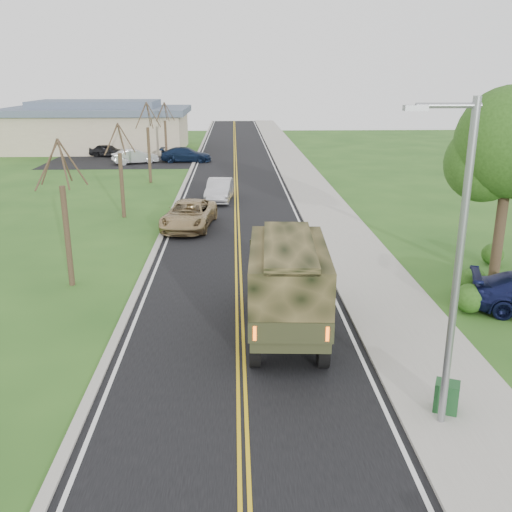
{
  "coord_description": "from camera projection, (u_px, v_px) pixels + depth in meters",
  "views": [
    {
      "loc": [
        -0.14,
        -12.75,
        8.41
      ],
      "look_at": [
        0.66,
        8.04,
        1.8
      ],
      "focal_mm": 40.0,
      "sensor_mm": 36.0,
      "label": 1
    }
  ],
  "objects": [
    {
      "name": "bare_tree_a",
      "position": [
        66.0,
        224.0,
        23.16
      ],
      "size": [
        1.93,
        2.26,
        6.08
      ],
      "color": "#38281C",
      "rests_on": "ground"
    },
    {
      "name": "sidewalk_right",
      "position": [
        299.0,
        169.0,
        52.99
      ],
      "size": [
        3.2,
        120.0,
        0.1
      ],
      "primitive_type": "cube",
      "color": "#9E998E",
      "rests_on": "ground"
    },
    {
      "name": "bare_tree_b",
      "position": [
        121.0,
        178.0,
        34.63
      ],
      "size": [
        1.83,
        2.14,
        5.73
      ],
      "color": "#38281C",
      "rests_on": "ground"
    },
    {
      "name": "road",
      "position": [
        236.0,
        170.0,
        52.78
      ],
      "size": [
        8.0,
        120.0,
        0.01
      ],
      "primitive_type": "cube",
      "color": "black",
      "rests_on": "ground"
    },
    {
      "name": "leafy_tree",
      "position": [
        510.0,
        151.0,
        22.96
      ],
      "size": [
        4.83,
        4.5,
        8.1
      ],
      "color": "#38281C",
      "rests_on": "ground"
    },
    {
      "name": "lot_car_dark",
      "position": [
        108.0,
        150.0,
        61.4
      ],
      "size": [
        4.25,
        2.58,
        1.35
      ],
      "primitive_type": "imported",
      "rotation": [
        0.0,
        0.0,
        1.3
      ],
      "color": "black",
      "rests_on": "ground"
    },
    {
      "name": "military_truck",
      "position": [
        287.0,
        279.0,
        18.9
      ],
      "size": [
        2.77,
        6.99,
        3.42
      ],
      "rotation": [
        0.0,
        0.0,
        -0.06
      ],
      "color": "black",
      "rests_on": "ground"
    },
    {
      "name": "lot_car_silver",
      "position": [
        135.0,
        156.0,
        56.52
      ],
      "size": [
        4.67,
        3.19,
        1.46
      ],
      "primitive_type": "imported",
      "rotation": [
        0.0,
        0.0,
        1.98
      ],
      "color": "#BCBCC1",
      "rests_on": "ground"
    },
    {
      "name": "commercial_building",
      "position": [
        98.0,
        127.0,
        66.59
      ],
      "size": [
        25.5,
        21.5,
        5.65
      ],
      "color": "tan",
      "rests_on": "ground"
    },
    {
      "name": "curb_left",
      "position": [
        191.0,
        170.0,
        52.62
      ],
      "size": [
        0.3,
        120.0,
        0.1
      ],
      "primitive_type": "cube",
      "color": "#9E998E",
      "rests_on": "ground"
    },
    {
      "name": "ground",
      "position": [
        242.0,
        417.0,
        14.69
      ],
      "size": [
        160.0,
        160.0,
        0.0
      ],
      "primitive_type": "plane",
      "color": "#27501A",
      "rests_on": "ground"
    },
    {
      "name": "lot_car_navy",
      "position": [
        186.0,
        155.0,
        57.69
      ],
      "size": [
        5.14,
        2.16,
        1.48
      ],
      "primitive_type": "imported",
      "rotation": [
        0.0,
        0.0,
        1.55
      ],
      "color": "black",
      "rests_on": "ground"
    },
    {
      "name": "bare_tree_d",
      "position": [
        166.0,
        136.0,
        57.47
      ],
      "size": [
        1.88,
        2.2,
        5.91
      ],
      "color": "#38281C",
      "rests_on": "ground"
    },
    {
      "name": "street_light",
      "position": [
        455.0,
        257.0,
        13.05
      ],
      "size": [
        1.65,
        0.22,
        8.0
      ],
      "color": "gray",
      "rests_on": "ground"
    },
    {
      "name": "sedan_silver",
      "position": [
        219.0,
        190.0,
        39.79
      ],
      "size": [
        2.04,
        4.76,
        1.53
      ],
      "primitive_type": "imported",
      "rotation": [
        0.0,
        0.0,
        -0.09
      ],
      "color": "#B9B8BE",
      "rests_on": "ground"
    },
    {
      "name": "bare_tree_c",
      "position": [
        149.0,
        148.0,
        45.97
      ],
      "size": [
        2.04,
        2.39,
        6.42
      ],
      "color": "#38281C",
      "rests_on": "ground"
    },
    {
      "name": "curb_right",
      "position": [
        280.0,
        169.0,
        52.92
      ],
      "size": [
        0.3,
        120.0,
        0.12
      ],
      "primitive_type": "cube",
      "color": "#9E998E",
      "rests_on": "ground"
    },
    {
      "name": "utility_box_near",
      "position": [
        446.0,
        397.0,
        14.69
      ],
      "size": [
        0.75,
        0.7,
        0.8
      ],
      "primitive_type": "cube",
      "rotation": [
        0.0,
        0.0,
        -0.42
      ],
      "color": "#18441F",
      "rests_on": "sidewalk_right"
    },
    {
      "name": "suv_champagne",
      "position": [
        189.0,
        215.0,
        32.69
      ],
      "size": [
        3.26,
        5.84,
        1.54
      ],
      "primitive_type": "imported",
      "rotation": [
        0.0,
        0.0,
        -0.13
      ],
      "color": "tan",
      "rests_on": "ground"
    }
  ]
}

